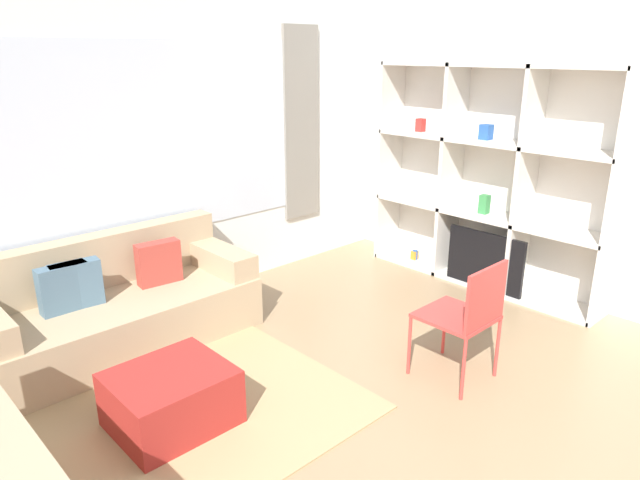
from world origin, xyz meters
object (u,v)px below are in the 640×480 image
object	(u,v)px
shelving_unit	(489,182)
couch_main	(116,308)
folding_chair	(468,312)
ottoman	(171,399)

from	to	relation	value
shelving_unit	couch_main	xyz separation A→B (m)	(-3.15, 1.22, -0.70)
couch_main	folding_chair	bearing A→B (deg)	-54.66
couch_main	shelving_unit	bearing A→B (deg)	-21.23
shelving_unit	couch_main	world-z (taller)	shelving_unit
folding_chair	ottoman	bearing A→B (deg)	-28.40
couch_main	folding_chair	world-z (taller)	folding_chair
couch_main	ottoman	distance (m)	1.21
shelving_unit	folding_chair	world-z (taller)	shelving_unit
shelving_unit	folding_chair	size ratio (longest dim) A/B	2.73
ottoman	shelving_unit	bearing A→B (deg)	-0.62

